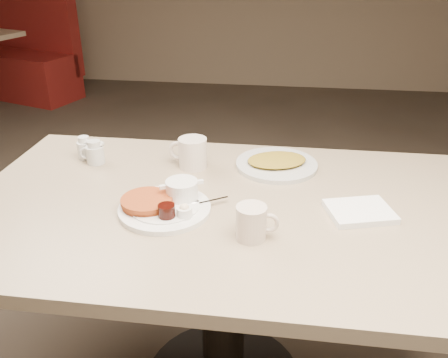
# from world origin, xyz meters

# --- Properties ---
(diner_table) EXTENTS (1.50, 0.90, 0.75)m
(diner_table) POSITION_xyz_m (0.00, 0.00, 0.58)
(diner_table) COLOR tan
(diner_table) RESTS_ON ground
(main_plate) EXTENTS (0.34, 0.34, 0.07)m
(main_plate) POSITION_xyz_m (-0.15, -0.05, 0.77)
(main_plate) COLOR white
(main_plate) RESTS_ON diner_table
(coffee_mug_near) EXTENTS (0.11, 0.08, 0.09)m
(coffee_mug_near) POSITION_xyz_m (0.10, -0.16, 0.80)
(coffee_mug_near) COLOR beige
(coffee_mug_near) RESTS_ON diner_table
(napkin) EXTENTS (0.20, 0.18, 0.02)m
(napkin) POSITION_xyz_m (0.38, -0.01, 0.76)
(napkin) COLOR white
(napkin) RESTS_ON diner_table
(coffee_mug_far) EXTENTS (0.14, 0.11, 0.10)m
(coffee_mug_far) POSITION_xyz_m (-0.14, 0.24, 0.80)
(coffee_mug_far) COLOR silver
(coffee_mug_far) RESTS_ON diner_table
(creamer_left) EXTENTS (0.09, 0.07, 0.08)m
(creamer_left) POSITION_xyz_m (-0.47, 0.22, 0.79)
(creamer_left) COLOR silver
(creamer_left) RESTS_ON diner_table
(creamer_right) EXTENTS (0.07, 0.06, 0.08)m
(creamer_right) POSITION_xyz_m (-0.52, 0.25, 0.79)
(creamer_right) COLOR silver
(creamer_right) RESTS_ON diner_table
(hash_plate) EXTENTS (0.34, 0.34, 0.04)m
(hash_plate) POSITION_xyz_m (0.14, 0.27, 0.76)
(hash_plate) COLOR #BABBB7
(hash_plate) RESTS_ON diner_table
(booth_back_left) EXTENTS (1.70, 1.85, 1.12)m
(booth_back_left) POSITION_xyz_m (-2.58, 3.26, 0.41)
(booth_back_left) COLOR maroon
(booth_back_left) RESTS_ON ground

